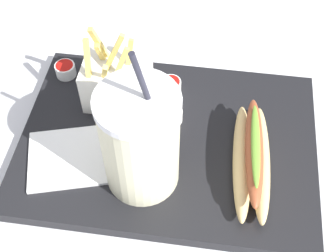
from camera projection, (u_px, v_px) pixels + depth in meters
The scene contains 9 objects.
ground_plane at pixel (168, 150), 0.69m from camera, with size 2.40×2.40×0.02m, color silver.
food_tray at pixel (168, 142), 0.68m from camera, with size 0.43×0.30×0.02m, color black.
soda_cup at pixel (140, 141), 0.57m from camera, with size 0.10×0.10×0.23m.
fries_basket at pixel (117, 81), 0.69m from camera, with size 0.10×0.08×0.14m.
hot_dog_1 at pixel (252, 158), 0.62m from camera, with size 0.06×0.19×0.06m.
ketchup_cup_1 at pixel (65, 69), 0.74m from camera, with size 0.03×0.03×0.02m.
ketchup_cup_2 at pixel (171, 85), 0.72m from camera, with size 0.03×0.03×0.02m.
ketchup_cup_3 at pixel (172, 115), 0.68m from camera, with size 0.03×0.03×0.02m.
napkin_stack at pixel (72, 157), 0.65m from camera, with size 0.12×0.10×0.00m, color white.
Camera 1 is at (0.05, -0.39, 0.56)m, focal length 49.29 mm.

